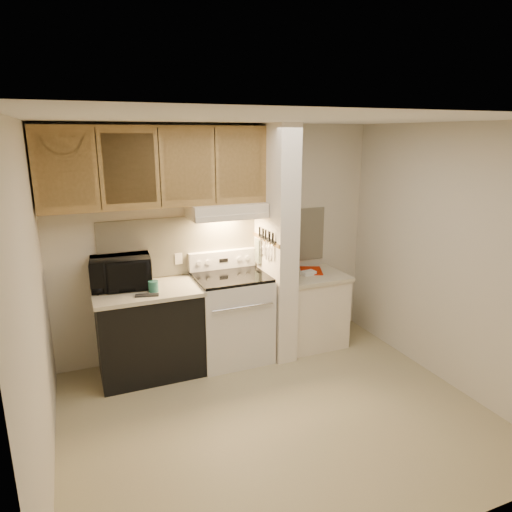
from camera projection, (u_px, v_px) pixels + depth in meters
floor at (276, 414)px, 4.02m from camera, size 3.60×3.60×0.00m
ceiling at (280, 119)px, 3.37m from camera, size 3.60×3.60×0.00m
wall_back at (220, 241)px, 5.04m from camera, size 3.60×2.50×0.02m
wall_left at (33, 312)px, 3.03m from camera, size 0.02×3.00×2.50m
wall_right at (448, 257)px, 4.36m from camera, size 0.02×3.00×2.50m
backsplash at (221, 242)px, 5.03m from camera, size 2.60×0.02×0.63m
range_body at (232, 318)px, 4.93m from camera, size 0.76×0.65×0.92m
oven_window at (242, 326)px, 4.64m from camera, size 0.50×0.01×0.30m
oven_handle at (243, 307)px, 4.55m from camera, size 0.65×0.02×0.02m
cooktop at (231, 277)px, 4.81m from camera, size 0.74×0.64×0.03m
range_backguard at (222, 259)px, 5.03m from camera, size 0.76×0.08×0.20m
range_display at (224, 260)px, 5.00m from camera, size 0.10×0.01×0.04m
range_knob_left_outer at (199, 263)px, 4.89m from camera, size 0.05×0.02×0.05m
range_knob_left_inner at (208, 262)px, 4.93m from camera, size 0.05×0.02×0.05m
range_knob_right_inner at (239, 259)px, 5.06m from camera, size 0.05×0.02×0.05m
range_knob_right_outer at (247, 258)px, 5.10m from camera, size 0.05×0.02×0.05m
dishwasher_front at (150, 333)px, 4.62m from camera, size 1.00×0.63×0.87m
left_countertop at (147, 291)px, 4.51m from camera, size 1.04×0.67×0.04m
spoon_rest at (147, 295)px, 4.31m from camera, size 0.23×0.11×0.01m
teal_jar at (153, 286)px, 4.42m from camera, size 0.10×0.10×0.11m
outlet at (179, 259)px, 4.87m from camera, size 0.08×0.01×0.12m
microwave at (121, 272)px, 4.50m from camera, size 0.60×0.43×0.32m
partition_pillar at (275, 243)px, 4.91m from camera, size 0.22×0.70×2.50m
pillar_trim at (266, 240)px, 4.86m from camera, size 0.01×0.70×0.04m
knife_strip at (267, 239)px, 4.80m from camera, size 0.02×0.42×0.04m
knife_blade_a at (272, 252)px, 4.69m from camera, size 0.01×0.03×0.16m
knife_handle_a at (273, 238)px, 4.63m from camera, size 0.02×0.02×0.10m
knife_blade_b at (269, 251)px, 4.76m from camera, size 0.01×0.04×0.18m
knife_handle_b at (270, 236)px, 4.71m from camera, size 0.02×0.02×0.10m
knife_blade_c at (266, 250)px, 4.82m from camera, size 0.01×0.04×0.20m
knife_handle_c at (266, 234)px, 4.79m from camera, size 0.02×0.02×0.10m
knife_blade_d at (263, 247)px, 4.90m from camera, size 0.01×0.04×0.16m
knife_handle_d at (263, 233)px, 4.85m from camera, size 0.02×0.02×0.10m
knife_blade_e at (261, 246)px, 4.96m from camera, size 0.01×0.04×0.18m
knife_handle_e at (260, 231)px, 4.94m from camera, size 0.02×0.02×0.10m
oven_mitt at (258, 251)px, 5.04m from camera, size 0.03×0.11×0.26m
right_cab_base at (311, 310)px, 5.30m from camera, size 0.70×0.60×0.81m
right_countertop at (312, 276)px, 5.19m from camera, size 0.74×0.64×0.04m
red_folder at (311, 271)px, 5.29m from camera, size 0.35×0.39×0.01m
white_box at (308, 273)px, 5.15m from camera, size 0.17×0.13×0.04m
range_hood at (226, 210)px, 4.74m from camera, size 0.78×0.44×0.15m
hood_lip at (233, 218)px, 4.57m from camera, size 0.78×0.04×0.06m
upper_cabinets at (156, 167)px, 4.41m from camera, size 2.18×0.33×0.77m
cab_door_a at (65, 170)px, 3.96m from camera, size 0.46×0.01×0.63m
cab_gap_a at (98, 169)px, 4.06m from camera, size 0.01×0.01×0.73m
cab_door_b at (130, 169)px, 4.16m from camera, size 0.46×0.01×0.63m
cab_gap_b at (159, 168)px, 4.26m from camera, size 0.01×0.01×0.73m
cab_door_c at (188, 167)px, 4.37m from camera, size 0.46×0.01×0.63m
cab_gap_c at (215, 166)px, 4.46m from camera, size 0.01×0.01×0.73m
cab_door_d at (241, 166)px, 4.57m from camera, size 0.46×0.01×0.63m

